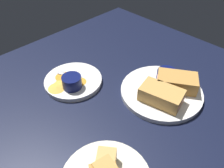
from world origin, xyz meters
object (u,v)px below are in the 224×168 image
at_px(sandwich_half_far, 177,82).
at_px(plate_sandwich_main, 161,92).
at_px(spoon_by_gravy_ramekin, 64,74).
at_px(plate_chips_companion, 73,81).
at_px(spoon_by_dark_ramekin, 161,88).
at_px(sandwich_half_near, 161,95).
at_px(ramekin_dark_sauce, 167,75).
at_px(ramekin_light_gravy, 72,81).

bearing_deg(sandwich_half_far, plate_sandwich_main, 60.97).
bearing_deg(spoon_by_gravy_ramekin, plate_chips_companion, -169.00).
distance_m(spoon_by_dark_ramekin, plate_chips_companion, 0.31).
xyz_separation_m(sandwich_half_near, ramekin_dark_sauce, (0.05, -0.10, -0.00)).
xyz_separation_m(plate_chips_companion, ramekin_light_gravy, (-0.03, 0.03, 0.03)).
bearing_deg(sandwich_half_near, ramekin_dark_sauce, -63.91).
relative_size(plate_sandwich_main, ramekin_dark_sauce, 4.01).
distance_m(plate_sandwich_main, sandwich_half_near, 0.06).
xyz_separation_m(plate_sandwich_main, sandwich_half_near, (-0.03, 0.04, 0.03)).
xyz_separation_m(ramekin_light_gravy, spoon_by_gravy_ramekin, (0.07, -0.02, -0.02)).
bearing_deg(plate_sandwich_main, plate_chips_companion, 34.47).
distance_m(plate_sandwich_main, spoon_by_dark_ramekin, 0.01).
bearing_deg(sandwich_half_far, spoon_by_dark_ramekin, 53.06).
relative_size(sandwich_half_near, ramekin_light_gravy, 2.19).
bearing_deg(ramekin_light_gravy, spoon_by_dark_ramekin, -136.85).
bearing_deg(ramekin_light_gravy, sandwich_half_far, -135.45).
bearing_deg(ramekin_light_gravy, plate_sandwich_main, -138.24).
xyz_separation_m(plate_sandwich_main, ramekin_light_gravy, (0.23, 0.20, 0.03)).
height_order(sandwich_half_near, ramekin_dark_sauce, sandwich_half_near).
distance_m(spoon_by_dark_ramekin, spoon_by_gravy_ramekin, 0.35).
relative_size(plate_chips_companion, ramekin_light_gravy, 3.09).
height_order(sandwich_half_near, plate_chips_companion, sandwich_half_near).
height_order(plate_sandwich_main, spoon_by_dark_ramekin, spoon_by_dark_ramekin).
bearing_deg(spoon_by_dark_ramekin, sandwich_half_far, -126.94).
height_order(plate_sandwich_main, spoon_by_gravy_ramekin, spoon_by_gravy_ramekin).
bearing_deg(ramekin_dark_sauce, spoon_by_dark_ramekin, 109.47).
height_order(spoon_by_dark_ramekin, ramekin_light_gravy, ramekin_light_gravy).
distance_m(sandwich_half_near, spoon_by_gravy_ramekin, 0.36).
distance_m(plate_sandwich_main, ramekin_dark_sauce, 0.07).
distance_m(spoon_by_dark_ramekin, ramekin_light_gravy, 0.30).
bearing_deg(sandwich_half_far, plate_chips_companion, 38.19).
relative_size(plate_sandwich_main, ramekin_light_gravy, 4.15).
relative_size(spoon_by_dark_ramekin, ramekin_light_gravy, 1.48).
xyz_separation_m(spoon_by_dark_ramekin, spoon_by_gravy_ramekin, (0.30, 0.19, 0.00)).
bearing_deg(plate_sandwich_main, spoon_by_dark_ramekin, -48.99).
bearing_deg(plate_sandwich_main, ramekin_dark_sauce, -68.03).
distance_m(plate_chips_companion, ramekin_light_gravy, 0.05).
xyz_separation_m(sandwich_half_far, plate_chips_companion, (0.28, 0.22, -0.03)).
distance_m(sandwich_half_far, spoon_by_dark_ramekin, 0.05).
distance_m(plate_sandwich_main, spoon_by_gravy_ramekin, 0.35).
bearing_deg(sandwich_half_far, ramekin_dark_sauce, -13.56).
bearing_deg(plate_chips_companion, ramekin_dark_sauce, -135.01).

